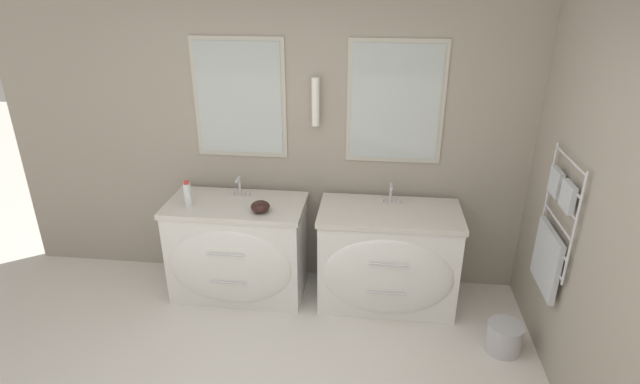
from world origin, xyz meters
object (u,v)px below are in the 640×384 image
(vanity_right, at_px, (387,258))
(amenity_bowl, at_px, (260,207))
(toiletry_bottle, at_px, (188,194))
(waste_bin, at_px, (504,337))
(vanity_left, at_px, (237,249))

(vanity_right, height_order, amenity_bowl, amenity_bowl)
(toiletry_bottle, bearing_deg, waste_bin, -9.91)
(vanity_left, height_order, amenity_bowl, amenity_bowl)
(vanity_left, distance_m, vanity_right, 1.27)
(amenity_bowl, xyz_separation_m, waste_bin, (1.90, -0.40, -0.78))
(vanity_right, relative_size, amenity_bowl, 7.44)
(vanity_left, distance_m, amenity_bowl, 0.54)
(toiletry_bottle, xyz_separation_m, waste_bin, (2.51, -0.44, -0.84))
(vanity_left, height_order, waste_bin, vanity_left)
(vanity_left, xyz_separation_m, amenity_bowl, (0.25, -0.10, 0.47))
(vanity_right, distance_m, waste_bin, 1.05)
(vanity_right, height_order, waste_bin, vanity_right)
(amenity_bowl, distance_m, waste_bin, 2.09)
(vanity_right, xyz_separation_m, waste_bin, (0.87, -0.50, -0.31))
(vanity_right, height_order, toiletry_bottle, toiletry_bottle)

